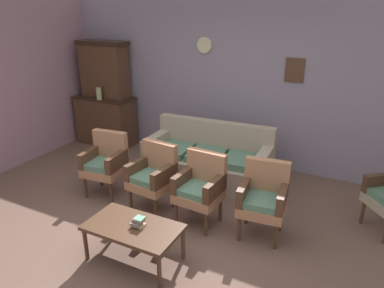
{
  "coord_description": "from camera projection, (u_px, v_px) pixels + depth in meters",
  "views": [
    {
      "loc": [
        2.0,
        -2.96,
        2.57
      ],
      "look_at": [
        -0.02,
        0.99,
        0.85
      ],
      "focal_mm": 33.67,
      "sensor_mm": 36.0,
      "label": 1
    }
  ],
  "objects": [
    {
      "name": "ground_plane",
      "position": [
        155.0,
        239.0,
        4.23
      ],
      "size": [
        7.68,
        7.68,
        0.0
      ],
      "primitive_type": "plane",
      "color": "brown"
    },
    {
      "name": "vase_on_cabinet",
      "position": [
        99.0,
        93.0,
        6.62
      ],
      "size": [
        0.1,
        0.1,
        0.22
      ],
      "primitive_type": "cylinder",
      "color": "#9AA26A",
      "rests_on": "side_cabinet"
    },
    {
      "name": "armchair_row_middle",
      "position": [
        106.0,
        161.0,
        5.1
      ],
      "size": [
        0.57,
        0.54,
        0.9
      ],
      "color": "#9E6B4C",
      "rests_on": "ground"
    },
    {
      "name": "armchair_near_cabinet",
      "position": [
        201.0,
        186.0,
        4.41
      ],
      "size": [
        0.55,
        0.52,
        0.9
      ],
      "color": "#9E6B4C",
      "rests_on": "ground"
    },
    {
      "name": "cabinet_upper_hutch",
      "position": [
        104.0,
        69.0,
        6.72
      ],
      "size": [
        0.99,
        0.38,
        1.03
      ],
      "color": "#472D1E",
      "rests_on": "side_cabinet"
    },
    {
      "name": "book_stack_on_table",
      "position": [
        138.0,
        222.0,
        3.73
      ],
      "size": [
        0.13,
        0.12,
        0.1
      ],
      "color": "tan",
      "rests_on": "coffee_table"
    },
    {
      "name": "armchair_near_couch_end",
      "position": [
        153.0,
        174.0,
        4.71
      ],
      "size": [
        0.57,
        0.55,
        0.9
      ],
      "color": "#9E6B4C",
      "rests_on": "ground"
    },
    {
      "name": "armchair_by_doorway",
      "position": [
        263.0,
        196.0,
        4.16
      ],
      "size": [
        0.57,
        0.54,
        0.9
      ],
      "color": "#9E6B4C",
      "rests_on": "ground"
    },
    {
      "name": "side_cabinet",
      "position": [
        106.0,
        120.0,
        7.01
      ],
      "size": [
        1.16,
        0.55,
        0.93
      ],
      "color": "#472D1E",
      "rests_on": "ground"
    },
    {
      "name": "wall_back_with_decor",
      "position": [
        238.0,
        84.0,
        5.93
      ],
      "size": [
        6.4,
        0.09,
        2.7
      ],
      "color": "gray",
      "rests_on": "ground"
    },
    {
      "name": "floral_couch",
      "position": [
        209.0,
        162.0,
        5.5
      ],
      "size": [
        1.91,
        0.9,
        0.9
      ],
      "color": "gray",
      "rests_on": "ground"
    },
    {
      "name": "coffee_table",
      "position": [
        134.0,
        229.0,
        3.76
      ],
      "size": [
        1.0,
        0.56,
        0.42
      ],
      "color": "#472D1E",
      "rests_on": "ground"
    }
  ]
}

